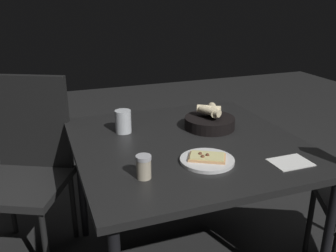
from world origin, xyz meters
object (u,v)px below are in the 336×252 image
object	(u,v)px
bread_basket	(209,121)
beer_glass	(123,123)
chair_far	(26,159)
dining_table	(187,153)
pepper_shaker	(144,168)
pizza_plate	(207,159)

from	to	relation	value
bread_basket	beer_glass	xyz separation A→B (m)	(0.43, -0.09, 0.01)
chair_far	dining_table	bearing A→B (deg)	147.51
pepper_shaker	chair_far	size ratio (longest dim) A/B	0.09
pizza_plate	pepper_shaker	distance (m)	0.29
pizza_plate	bread_basket	size ratio (longest dim) A/B	0.88
pizza_plate	pepper_shaker	bearing A→B (deg)	8.63
beer_glass	bread_basket	bearing A→B (deg)	167.78
pizza_plate	bread_basket	distance (m)	0.40
dining_table	chair_far	world-z (taller)	chair_far
dining_table	pepper_shaker	distance (m)	0.42
pepper_shaker	chair_far	world-z (taller)	chair_far
pizza_plate	pepper_shaker	size ratio (longest dim) A/B	2.46
dining_table	pizza_plate	size ratio (longest dim) A/B	4.70
beer_glass	dining_table	bearing A→B (deg)	139.37
beer_glass	chair_far	bearing A→B (deg)	-27.46
pizza_plate	chair_far	distance (m)	1.02
pizza_plate	chair_far	bearing A→B (deg)	-44.19
dining_table	bread_basket	bearing A→B (deg)	-144.46
chair_far	pizza_plate	bearing A→B (deg)	135.81
bread_basket	chair_far	bearing A→B (deg)	-20.63
pizza_plate	bread_basket	world-z (taller)	bread_basket
pizza_plate	bread_basket	xyz separation A→B (m)	(-0.19, -0.36, 0.03)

